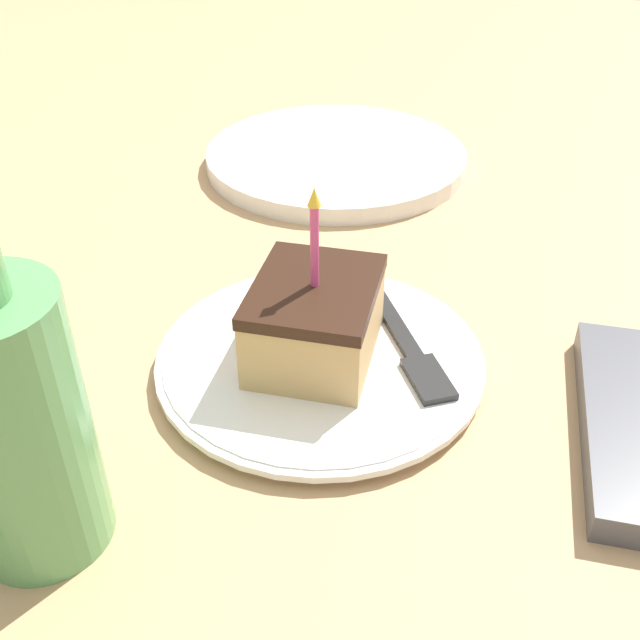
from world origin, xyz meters
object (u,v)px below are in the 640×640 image
at_px(plate, 320,359).
at_px(fork, 398,329).
at_px(cake_slice, 315,320).
at_px(bottle, 12,418).
at_px(side_plate, 336,158).

bearing_deg(plate, fork, 37.13).
xyz_separation_m(cake_slice, bottle, (-0.11, -0.17, 0.04)).
relative_size(bottle, side_plate, 0.76).
relative_size(cake_slice, bottle, 0.60).
xyz_separation_m(plate, fork, (0.05, 0.04, 0.01)).
distance_m(plate, side_plate, 0.35).
distance_m(cake_slice, side_plate, 0.35).
bearing_deg(fork, side_plate, 110.16).
bearing_deg(bottle, fork, 52.30).
bearing_deg(plate, side_plate, 100.33).
relative_size(fork, bottle, 0.83).
xyz_separation_m(bottle, side_plate, (0.05, 0.51, -0.08)).
bearing_deg(side_plate, cake_slice, -80.23).
distance_m(plate, fork, 0.06).
relative_size(cake_slice, side_plate, 0.46).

